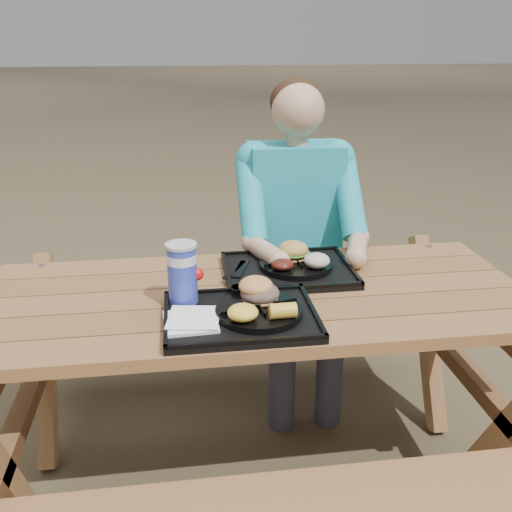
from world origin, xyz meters
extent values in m
plane|color=#999999|center=(0.00, 0.00, 0.00)|extent=(60.00, 60.00, 0.00)
cube|color=black|center=(-0.07, -0.19, 0.76)|extent=(0.45, 0.35, 0.02)
cube|color=black|center=(0.14, 0.14, 0.76)|extent=(0.45, 0.35, 0.02)
cylinder|color=black|center=(-0.02, -0.19, 0.78)|extent=(0.26, 0.26, 0.02)
cylinder|color=black|center=(0.17, 0.15, 0.78)|extent=(0.26, 0.26, 0.02)
cube|color=white|center=(-0.22, -0.22, 0.78)|extent=(0.16, 0.16, 0.02)
cylinder|color=#1626A7|center=(-0.24, -0.08, 0.86)|extent=(0.09, 0.09, 0.18)
cylinder|color=black|center=(-0.06, -0.06, 0.79)|extent=(0.06, 0.06, 0.03)
cylinder|color=yellow|center=(-0.01, -0.06, 0.78)|extent=(0.05, 0.05, 0.03)
ellipsoid|color=yellow|center=(-0.07, -0.26, 0.81)|extent=(0.09, 0.09, 0.04)
cube|color=black|center=(-0.03, 0.16, 0.77)|extent=(0.08, 0.17, 0.01)
ellipsoid|color=#501A10|center=(0.10, 0.09, 0.81)|extent=(0.08, 0.08, 0.04)
ellipsoid|color=beige|center=(0.23, 0.09, 0.82)|extent=(0.09, 0.09, 0.05)
camera|label=1|loc=(-0.24, -1.69, 1.55)|focal=40.00mm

